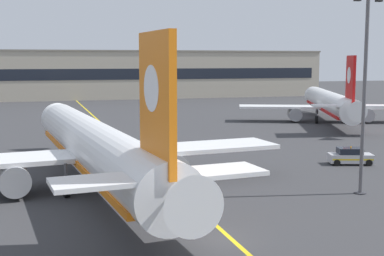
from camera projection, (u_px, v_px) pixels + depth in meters
name	position (u px, v px, depth m)	size (l,w,h in m)	color
ground_plane	(221.00, 240.00, 30.17)	(400.00, 400.00, 0.00)	#353538
taxiway_centreline	(134.00, 152.00, 58.81)	(0.30, 180.00, 0.01)	yellow
airliner_foreground	(95.00, 147.00, 41.83)	(32.34, 41.50, 11.65)	white
airliner_background	(330.00, 103.00, 86.69)	(29.38, 37.06, 10.80)	white
apron_lamp_post	(364.00, 92.00, 39.70)	(2.24, 0.90, 14.97)	#515156
service_car_nearest	(350.00, 157.00, 52.00)	(4.54, 2.95, 1.79)	#B7B7BC
terminal_building	(104.00, 74.00, 140.20)	(120.60, 12.40, 12.71)	#B2A893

